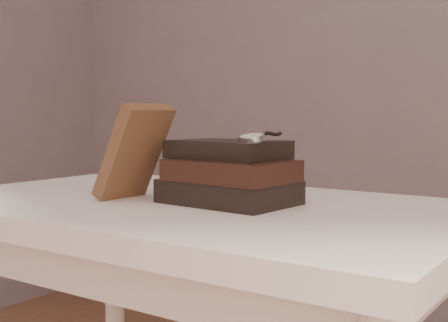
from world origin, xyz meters
The scene contains 5 objects.
table centered at (0.00, 0.35, 0.66)m, with size 1.00×0.60×0.75m.
book_stack centered at (0.08, 0.36, 0.80)m, with size 0.24×0.17×0.11m.
journal centered at (-0.09, 0.30, 0.84)m, with size 0.03×0.11×0.18m, color #432A1A.
pocket_watch centered at (0.14, 0.35, 0.87)m, with size 0.05×0.15×0.02m.
eyeglasses centered at (0.00, 0.44, 0.81)m, with size 0.10×0.11×0.04m.
Camera 1 is at (0.67, -0.50, 0.91)m, focal length 47.92 mm.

